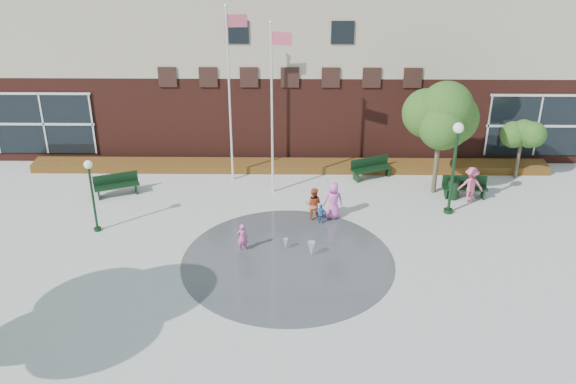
{
  "coord_description": "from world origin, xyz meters",
  "views": [
    {
      "loc": [
        0.25,
        -19.39,
        14.5
      ],
      "look_at": [
        0.0,
        4.0,
        2.6
      ],
      "focal_mm": 42.0,
      "sensor_mm": 36.0,
      "label": 1
    }
  ],
  "objects_px": {
    "bench_left": "(117,189)",
    "child_splash": "(242,238)",
    "flagpole_right": "(273,101)",
    "flagpole_left": "(230,87)",
    "trash_can": "(454,189)"
  },
  "relations": [
    {
      "from": "trash_can",
      "to": "child_splash",
      "type": "xyz_separation_m",
      "value": [
        -9.47,
        -4.72,
        0.12
      ]
    },
    {
      "from": "bench_left",
      "to": "child_splash",
      "type": "height_order",
      "value": "child_splash"
    },
    {
      "from": "child_splash",
      "to": "bench_left",
      "type": "bearing_deg",
      "value": -53.62
    },
    {
      "from": "flagpole_right",
      "to": "trash_can",
      "type": "distance_m",
      "value": 9.3
    },
    {
      "from": "flagpole_right",
      "to": "bench_left",
      "type": "bearing_deg",
      "value": -161.28
    },
    {
      "from": "trash_can",
      "to": "child_splash",
      "type": "height_order",
      "value": "child_splash"
    },
    {
      "from": "flagpole_left",
      "to": "bench_left",
      "type": "bearing_deg",
      "value": -164.24
    },
    {
      "from": "trash_can",
      "to": "child_splash",
      "type": "relative_size",
      "value": 0.79
    },
    {
      "from": "flagpole_left",
      "to": "trash_can",
      "type": "relative_size",
      "value": 8.8
    },
    {
      "from": "bench_left",
      "to": "flagpole_left",
      "type": "bearing_deg",
      "value": -2.41
    },
    {
      "from": "flagpole_left",
      "to": "trash_can",
      "type": "bearing_deg",
      "value": -13.02
    },
    {
      "from": "flagpole_right",
      "to": "bench_left",
      "type": "xyz_separation_m",
      "value": [
        -7.33,
        -0.42,
        -4.2
      ]
    },
    {
      "from": "flagpole_right",
      "to": "bench_left",
      "type": "distance_m",
      "value": 8.46
    },
    {
      "from": "flagpole_right",
      "to": "trash_can",
      "type": "bearing_deg",
      "value": 11.76
    },
    {
      "from": "bench_left",
      "to": "child_splash",
      "type": "xyz_separation_m",
      "value": [
        6.22,
        -4.84,
        0.28
      ]
    }
  ]
}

